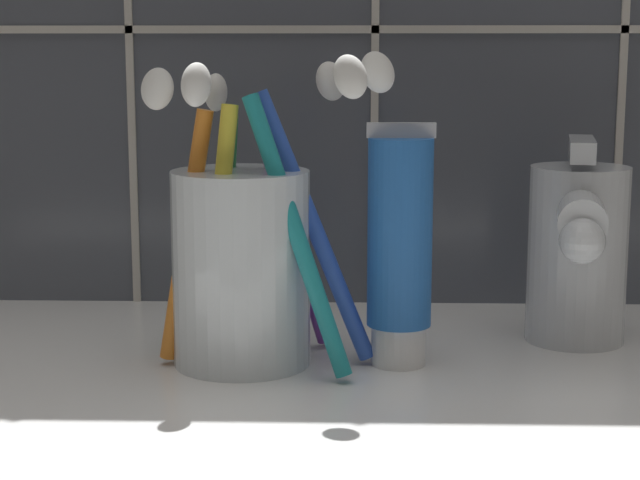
# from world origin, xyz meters

# --- Properties ---
(sink_counter) EXTENTS (0.64, 0.39, 0.02)m
(sink_counter) POSITION_xyz_m (0.00, 0.00, 0.01)
(sink_counter) COLOR white
(sink_counter) RESTS_ON ground
(toothbrush_cup) EXTENTS (0.14, 0.11, 0.17)m
(toothbrush_cup) POSITION_xyz_m (-0.06, 0.05, 0.08)
(toothbrush_cup) COLOR silver
(toothbrush_cup) RESTS_ON sink_counter
(toothpaste_tube) EXTENTS (0.04, 0.03, 0.13)m
(toothpaste_tube) POSITION_xyz_m (0.03, 0.05, 0.08)
(toothpaste_tube) COLOR white
(toothpaste_tube) RESTS_ON sink_counter
(sink_faucet) EXTENTS (0.06, 0.11, 0.12)m
(sink_faucet) POSITION_xyz_m (0.13, 0.10, 0.08)
(sink_faucet) COLOR silver
(sink_faucet) RESTS_ON sink_counter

